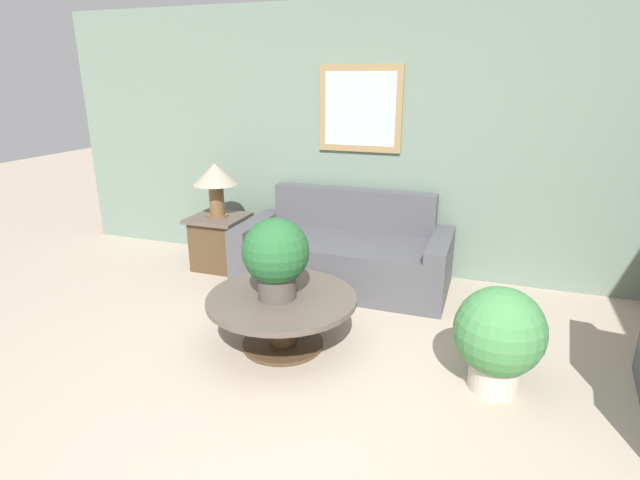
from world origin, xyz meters
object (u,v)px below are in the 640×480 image
object	(u,v)px
side_table	(220,241)
potted_plant_on_table	(276,255)
potted_plant_floor	(499,336)
table_lamp	(215,178)
coffee_table	(282,310)
couch_main	(343,255)

from	to	relation	value
side_table	potted_plant_on_table	xyz separation A→B (m)	(1.24, -1.30, 0.44)
potted_plant_floor	table_lamp	bearing A→B (deg)	154.68
coffee_table	table_lamp	bearing A→B (deg)	134.82
couch_main	coffee_table	distance (m)	1.30
table_lamp	potted_plant_on_table	bearing A→B (deg)	-46.35
side_table	potted_plant_on_table	distance (m)	1.84
couch_main	side_table	xyz separation A→B (m)	(-1.34, -0.03, -0.00)
couch_main	potted_plant_floor	world-z (taller)	couch_main
coffee_table	potted_plant_floor	bearing A→B (deg)	-1.30
couch_main	potted_plant_floor	xyz separation A→B (m)	(1.42, -1.33, 0.09)
side_table	table_lamp	world-z (taller)	table_lamp
potted_plant_on_table	potted_plant_floor	distance (m)	1.56
coffee_table	side_table	xyz separation A→B (m)	(-1.26, 1.27, -0.01)
table_lamp	potted_plant_floor	size ratio (longest dim) A/B	0.79
table_lamp	coffee_table	bearing A→B (deg)	-45.18
coffee_table	potted_plant_floor	xyz separation A→B (m)	(1.49, -0.03, 0.08)
coffee_table	potted_plant_floor	world-z (taller)	potted_plant_floor
side_table	potted_plant_floor	size ratio (longest dim) A/B	0.80
couch_main	potted_plant_on_table	distance (m)	1.40
couch_main	potted_plant_floor	bearing A→B (deg)	-43.20
couch_main	side_table	bearing A→B (deg)	-178.79
potted_plant_floor	side_table	bearing A→B (deg)	154.68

